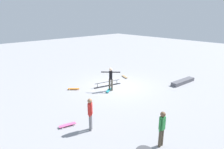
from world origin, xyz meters
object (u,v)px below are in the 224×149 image
skater_main (111,78)px  skateboard_main (109,90)px  bystander_red_shirt (90,113)px  skate_ledge (183,82)px  loose_skateboard_natural (125,77)px  bystander_green_shirt (162,127)px  loose_skateboard_orange (74,89)px  loose_skateboard_pink (67,125)px  grind_rail (107,84)px

skater_main → skateboard_main: bearing=-133.2°
skateboard_main → bystander_red_shirt: bystander_red_shirt is taller
skate_ledge → skater_main: 5.84m
loose_skateboard_natural → bystander_green_shirt: bearing=162.8°
skate_ledge → bystander_red_shirt: size_ratio=1.57×
loose_skateboard_orange → loose_skateboard_pink: bearing=-83.8°
skate_ledge → bystander_green_shirt: bystander_green_shirt is taller
skate_ledge → loose_skateboard_natural: size_ratio=3.00×
grind_rail → bystander_green_shirt: size_ratio=1.44×
skateboard_main → bystander_red_shirt: bearing=-173.1°
skater_main → loose_skateboard_pink: bearing=-111.8°
grind_rail → loose_skateboard_pink: bearing=42.5°
skateboard_main → loose_skateboard_pink: same height
bystander_red_shirt → skater_main: bearing=174.4°
loose_skateboard_pink → bystander_red_shirt: bearing=-43.0°
bystander_green_shirt → skater_main: bearing=66.6°
loose_skateboard_natural → skateboard_main: bearing=134.2°
bystander_green_shirt → loose_skateboard_natural: bearing=53.4°
grind_rail → skater_main: (0.44, 0.84, 0.80)m
skater_main → loose_skateboard_natural: skater_main is taller
loose_skateboard_natural → loose_skateboard_pink: same height
skater_main → loose_skateboard_natural: bearing=70.7°
loose_skateboard_natural → loose_skateboard_pink: (7.48, 3.29, 0.00)m
skate_ledge → skateboard_main: 5.96m
grind_rail → loose_skateboard_natural: bearing=-154.3°
bystander_green_shirt → loose_skateboard_natural: size_ratio=1.87×
skateboard_main → loose_skateboard_natural: size_ratio=0.96×
skater_main → loose_skateboard_pink: (4.61, 1.93, -0.88)m
grind_rail → loose_skateboard_pink: size_ratio=2.68×
grind_rail → skateboard_main: bearing=66.4°
grind_rail → loose_skateboard_orange: 2.50m
loose_skateboard_orange → bystander_green_shirt: bearing=-53.7°
grind_rail → skate_ledge: bearing=156.2°
grind_rail → bystander_red_shirt: size_ratio=1.42×
loose_skateboard_pink → grind_rail: bearing=43.0°
bystander_red_shirt → loose_skateboard_orange: bystander_red_shirt is taller
skateboard_main → loose_skateboard_orange: bearing=99.6°
skateboard_main → bystander_green_shirt: bearing=-143.6°
skate_ledge → grind_rail: bearing=-37.6°
bystander_red_shirt → loose_skateboard_orange: bearing=-156.0°
loose_skateboard_natural → skater_main: bearing=135.6°
skateboard_main → loose_skateboard_natural: bearing=-7.1°
loose_skateboard_orange → skateboard_main: bearing=-7.3°
grind_rail → bystander_green_shirt: (3.06, 6.62, 0.72)m
skateboard_main → loose_skateboard_pink: (4.40, 1.93, 0.00)m
skate_ledge → bystander_green_shirt: bearing=21.5°
skate_ledge → skater_main: (5.09, -2.74, 0.82)m
skater_main → loose_skateboard_orange: (1.83, -1.90, -0.88)m
loose_skateboard_pink → loose_skateboard_natural: bearing=37.9°
bystander_red_shirt → loose_skateboard_pink: (0.64, -0.99, -0.81)m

